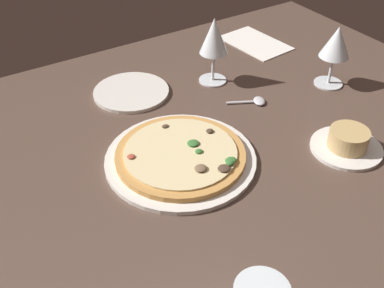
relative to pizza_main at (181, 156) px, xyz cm
name	(u,v)px	position (x,y,z in cm)	size (l,w,h in cm)	color
dining_table	(203,157)	(-5.97, -0.58, -3.18)	(150.00, 110.00, 4.00)	brown
pizza_main	(181,156)	(0.00, 0.00, 0.00)	(31.43, 31.43, 3.33)	silver
ramekin_on_saucer	(347,142)	(-31.96, 15.75, 0.70)	(15.28, 15.28, 4.89)	silver
wine_glass_far	(214,38)	(-24.37, -23.73, 10.99)	(7.28, 7.28, 17.39)	silver
wine_glass_near	(336,44)	(-48.98, -6.13, 10.04)	(7.59, 7.59, 15.88)	silver
side_plate	(131,92)	(-3.35, -29.55, -0.73)	(19.10, 19.10, 0.90)	silver
paper_menu	(255,43)	(-48.03, -35.35, -1.03)	(13.16, 20.40, 0.30)	white
spoon	(255,101)	(-27.02, -9.25, -0.72)	(9.57, 6.44, 1.00)	silver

